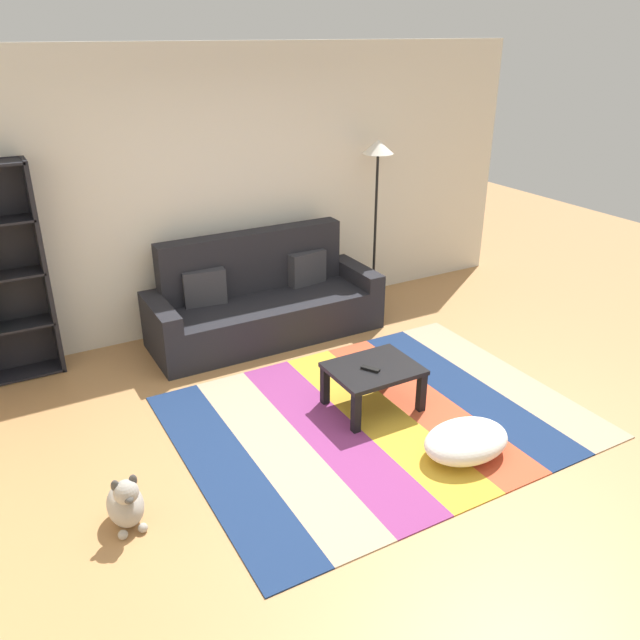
{
  "coord_description": "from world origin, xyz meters",
  "views": [
    {
      "loc": [
        -2.21,
        -3.31,
        2.79
      ],
      "look_at": [
        0.08,
        0.79,
        0.65
      ],
      "focal_mm": 35.87,
      "sensor_mm": 36.0,
      "label": 1
    }
  ],
  "objects_px": {
    "coffee_table": "(373,374)",
    "standing_lamp": "(377,169)",
    "pouf": "(466,441)",
    "tv_remote": "(370,369)",
    "couch": "(263,303)",
    "dog": "(126,503)"
  },
  "relations": [
    {
      "from": "coffee_table",
      "to": "standing_lamp",
      "type": "bearing_deg",
      "value": 56.3
    },
    {
      "from": "pouf",
      "to": "tv_remote",
      "type": "bearing_deg",
      "value": 108.1
    },
    {
      "from": "couch",
      "to": "standing_lamp",
      "type": "distance_m",
      "value": 1.84
    },
    {
      "from": "dog",
      "to": "standing_lamp",
      "type": "bearing_deg",
      "value": 34.3
    },
    {
      "from": "dog",
      "to": "standing_lamp",
      "type": "xyz_separation_m",
      "value": [
        3.31,
        2.26,
        1.32
      ]
    },
    {
      "from": "standing_lamp",
      "to": "tv_remote",
      "type": "relative_size",
      "value": 11.8
    },
    {
      "from": "tv_remote",
      "to": "dog",
      "type": "bearing_deg",
      "value": 158.71
    },
    {
      "from": "coffee_table",
      "to": "pouf",
      "type": "height_order",
      "value": "coffee_table"
    },
    {
      "from": "coffee_table",
      "to": "pouf",
      "type": "relative_size",
      "value": 1.05
    },
    {
      "from": "coffee_table",
      "to": "tv_remote",
      "type": "bearing_deg",
      "value": -147.95
    },
    {
      "from": "coffee_table",
      "to": "dog",
      "type": "height_order",
      "value": "dog"
    },
    {
      "from": "standing_lamp",
      "to": "dog",
      "type": "bearing_deg",
      "value": -145.7
    },
    {
      "from": "couch",
      "to": "dog",
      "type": "bearing_deg",
      "value": -132.19
    },
    {
      "from": "pouf",
      "to": "tv_remote",
      "type": "xyz_separation_m",
      "value": [
        -0.27,
        0.84,
        0.25
      ]
    },
    {
      "from": "standing_lamp",
      "to": "tv_remote",
      "type": "height_order",
      "value": "standing_lamp"
    },
    {
      "from": "standing_lamp",
      "to": "tv_remote",
      "type": "distance_m",
      "value": 2.55
    },
    {
      "from": "dog",
      "to": "tv_remote",
      "type": "distance_m",
      "value": 2.05
    },
    {
      "from": "pouf",
      "to": "couch",
      "type": "bearing_deg",
      "value": 99.05
    },
    {
      "from": "couch",
      "to": "coffee_table",
      "type": "height_order",
      "value": "couch"
    },
    {
      "from": "pouf",
      "to": "dog",
      "type": "distance_m",
      "value": 2.33
    },
    {
      "from": "couch",
      "to": "standing_lamp",
      "type": "bearing_deg",
      "value": 7.5
    },
    {
      "from": "couch",
      "to": "standing_lamp",
      "type": "xyz_separation_m",
      "value": [
        1.43,
        0.19,
        1.14
      ]
    }
  ]
}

